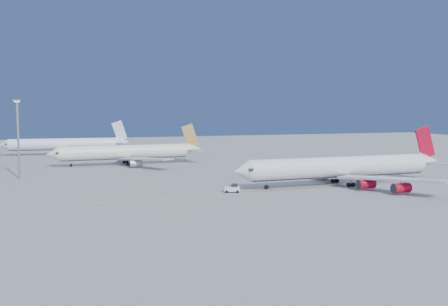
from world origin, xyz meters
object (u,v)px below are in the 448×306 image
airliner_third (66,144)px  pushback_tug (233,188)px  airliner_virgin (344,167)px  light_mast (18,132)px  airliner_etihad (128,152)px

airliner_third → pushback_tug: (37.28, -127.71, -3.82)m
airliner_virgin → light_mast: bearing=152.9°
airliner_etihad → pushback_tug: 76.61m
airliner_virgin → pushback_tug: airliner_virgin is taller
airliner_virgin → airliner_etihad: (-50.47, 72.65, -0.22)m
airliner_etihad → airliner_third: airliner_third is taller
airliner_etihad → pushback_tug: (15.80, -74.87, -3.75)m
airliner_etihad → airliner_virgin: bearing=-57.6°
airliner_etihad → light_mast: 48.62m
airliner_virgin → light_mast: size_ratio=2.76×
pushback_tug → light_mast: 71.68m
airliner_third → pushback_tug: airliner_third is taller
airliner_etihad → airliner_third: size_ratio=1.01×
pushback_tug → light_mast: size_ratio=0.18×
airliner_etihad → light_mast: light_mast is taller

